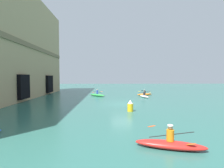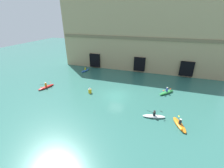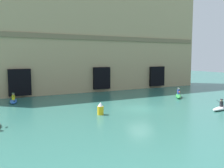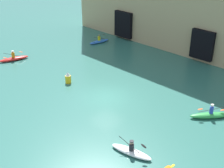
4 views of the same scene
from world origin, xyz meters
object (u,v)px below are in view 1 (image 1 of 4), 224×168
(kayak_green, at_px, (97,95))
(kayak_red, at_px, (170,144))
(marker_buoy, at_px, (130,106))
(kayak_white, at_px, (144,96))
(kayak_orange, at_px, (145,94))

(kayak_green, bearing_deg, kayak_red, 143.56)
(kayak_red, height_order, marker_buoy, kayak_red)
(kayak_white, bearing_deg, kayak_red, 159.62)
(kayak_orange, relative_size, marker_buoy, 2.77)
(kayak_red, relative_size, kayak_orange, 1.07)
(kayak_red, relative_size, kayak_white, 1.09)
(kayak_white, distance_m, kayak_orange, 3.29)
(kayak_green, distance_m, kayak_red, 22.58)
(kayak_red, bearing_deg, marker_buoy, 111.75)
(kayak_red, distance_m, kayak_orange, 23.90)
(kayak_white, distance_m, marker_buoy, 12.07)
(kayak_red, bearing_deg, kayak_orange, 97.79)
(kayak_white, relative_size, marker_buoy, 2.72)
(marker_buoy, bearing_deg, kayak_white, -18.38)
(kayak_green, distance_m, marker_buoy, 13.74)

